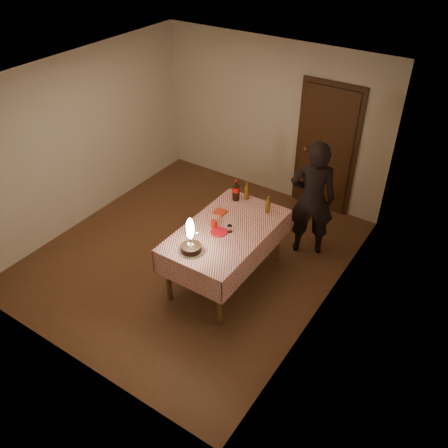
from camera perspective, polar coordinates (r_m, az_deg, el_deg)
The scene contains 12 objects.
ground at distance 6.99m, azimuth -3.82°, elevation -3.67°, with size 4.00×4.50×0.01m, color brown.
room_shell at distance 6.11m, azimuth -3.75°, elevation 8.68°, with size 4.04×4.54×2.62m.
dining_table at distance 6.12m, azimuth 0.26°, elevation -1.46°, with size 1.02×1.72×0.84m.
birthday_cake at distance 5.63m, azimuth -4.01°, elevation -2.18°, with size 0.31×0.31×0.47m.
red_plate at distance 5.99m, azimuth -0.60°, elevation -0.96°, with size 0.22×0.22×0.01m, color red.
red_cup at distance 6.06m, azimuth -1.24°, elevation -0.00°, with size 0.08×0.08×0.10m, color #AD190C.
clear_cup at distance 5.98m, azimuth 0.68°, elevation -0.55°, with size 0.07×0.07×0.09m, color white.
napkin_stack at distance 6.35m, azimuth -0.45°, elevation 1.46°, with size 0.15×0.15×0.02m, color #B42E14.
cola_bottle at distance 6.54m, azimuth 1.45°, elevation 4.08°, with size 0.10×0.10×0.32m.
amber_bottle_left at distance 6.59m, azimuth 2.74°, elevation 3.93°, with size 0.06×0.06×0.26m.
amber_bottle_right at distance 6.32m, azimuth 5.31°, elevation 2.30°, with size 0.06×0.06×0.26m.
photographer at distance 6.67m, azimuth 10.55°, elevation 2.97°, with size 0.76×0.67×1.76m.
Camera 1 is at (3.36, -4.24, 4.42)m, focal length 38.00 mm.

